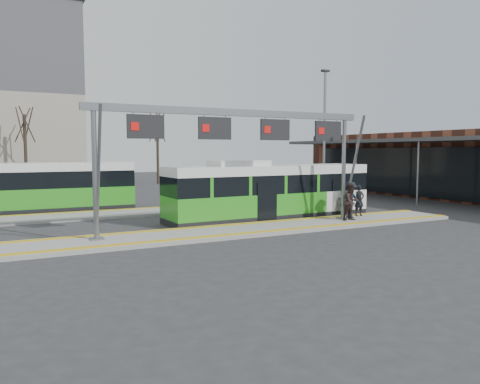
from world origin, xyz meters
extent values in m
plane|color=#2D2D30|center=(0.00, 0.00, 0.00)|extent=(120.00, 120.00, 0.00)
cube|color=gray|center=(0.00, 0.00, 0.07)|extent=(22.00, 3.00, 0.15)
cube|color=gray|center=(-4.00, 8.00, 0.07)|extent=(20.00, 3.00, 0.15)
cube|color=gold|center=(0.00, 1.15, 0.16)|extent=(22.00, 0.35, 0.02)
cube|color=gold|center=(0.00, -1.15, 0.16)|extent=(22.00, 0.35, 0.02)
cube|color=gold|center=(-4.00, 9.15, 0.16)|extent=(20.00, 0.35, 0.02)
cylinder|color=slate|center=(-6.50, 0.30, 2.67)|extent=(0.20, 0.20, 5.05)
cube|color=slate|center=(-6.50, 0.30, 0.18)|extent=(0.50, 0.50, 0.06)
cylinder|color=slate|center=(-6.50, -0.40, 2.67)|extent=(0.12, 1.46, 4.90)
cylinder|color=slate|center=(5.50, 0.30, 2.67)|extent=(0.20, 0.20, 5.05)
cube|color=slate|center=(5.50, 0.30, 0.18)|extent=(0.50, 0.50, 0.06)
cylinder|color=slate|center=(5.50, -0.40, 2.67)|extent=(0.12, 1.46, 4.90)
cube|color=slate|center=(-0.50, 0.30, 5.20)|extent=(13.00, 0.25, 0.30)
cube|color=black|center=(-4.50, 0.30, 4.50)|extent=(1.50, 0.12, 0.95)
cube|color=#B30E0B|center=(-4.95, 0.23, 4.50)|extent=(0.32, 0.02, 0.32)
cube|color=black|center=(-1.50, 0.30, 4.50)|extent=(1.50, 0.12, 0.95)
cube|color=#B30E0B|center=(-1.95, 0.23, 4.50)|extent=(0.32, 0.02, 0.32)
cube|color=black|center=(1.50, 0.30, 4.50)|extent=(1.50, 0.12, 0.95)
cube|color=#B30E0B|center=(1.05, 0.23, 4.50)|extent=(0.32, 0.02, 0.32)
cube|color=black|center=(4.50, 0.30, 4.50)|extent=(1.50, 0.12, 0.95)
cube|color=#B30E0B|center=(4.05, 0.23, 4.50)|extent=(0.32, 0.02, 0.32)
cube|color=black|center=(17.80, 4.00, 2.00)|extent=(0.15, 28.00, 3.60)
cube|color=#3F3F42|center=(16.50, 4.00, 4.30)|extent=(4.00, 30.00, 0.25)
cylinder|color=slate|center=(14.80, 4.00, 2.15)|extent=(0.14, 0.14, 4.30)
cylinder|color=slate|center=(14.80, 10.00, 2.15)|extent=(0.14, 0.14, 4.30)
cube|color=black|center=(2.77, 2.83, 0.16)|extent=(11.29, 2.77, 0.33)
cube|color=#2D9520|center=(2.77, 2.83, 0.86)|extent=(11.29, 2.77, 1.07)
cube|color=black|center=(2.77, 2.83, 1.87)|extent=(11.28, 2.70, 0.93)
cube|color=white|center=(2.77, 2.83, 2.57)|extent=(11.29, 2.77, 0.47)
cube|color=orange|center=(8.36, 3.03, 2.48)|extent=(0.11, 1.67, 0.26)
cube|color=white|center=(0.90, 2.77, 2.94)|extent=(2.86, 1.76, 0.28)
cylinder|color=black|center=(-1.11, 1.66, 0.47)|extent=(0.94, 0.31, 0.93)
cylinder|color=black|center=(-1.19, 3.74, 0.47)|extent=(0.94, 0.31, 0.93)
cylinder|color=black|center=(6.17, 1.91, 0.47)|extent=(0.94, 0.31, 0.93)
cylinder|color=black|center=(6.10, 3.99, 0.47)|extent=(0.94, 0.31, 0.93)
cube|color=black|center=(-8.23, 11.10, 0.17)|extent=(11.46, 2.45, 0.33)
cube|color=#2D9520|center=(-8.23, 11.10, 0.88)|extent=(11.46, 2.45, 1.10)
cube|color=black|center=(-8.23, 11.10, 1.91)|extent=(11.46, 2.38, 0.96)
cube|color=white|center=(-8.23, 11.10, 2.63)|extent=(11.46, 2.45, 0.48)
cylinder|color=black|center=(-4.80, 10.03, 0.48)|extent=(0.96, 0.29, 0.96)
cylinder|color=black|center=(-4.79, 12.17, 0.48)|extent=(0.96, 0.29, 0.96)
imported|color=black|center=(6.99, 0.80, 0.96)|extent=(0.61, 0.41, 1.62)
imported|color=#2D1E1E|center=(5.53, -0.27, 1.06)|extent=(0.97, 0.81, 1.82)
imported|color=black|center=(6.02, 0.36, 1.07)|extent=(1.30, 0.92, 1.84)
cylinder|color=#382B21|center=(-7.63, 27.48, 3.38)|extent=(0.28, 0.28, 6.76)
cylinder|color=#382B21|center=(5.46, 30.85, 3.57)|extent=(0.28, 0.28, 7.14)
cylinder|color=slate|center=(7.92, 5.07, 4.17)|extent=(0.16, 0.16, 8.34)
cube|color=black|center=(7.92, 5.07, 8.34)|extent=(0.50, 0.25, 0.12)
camera|label=1|loc=(-9.71, -18.00, 3.53)|focal=35.00mm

